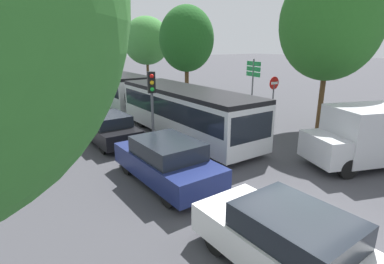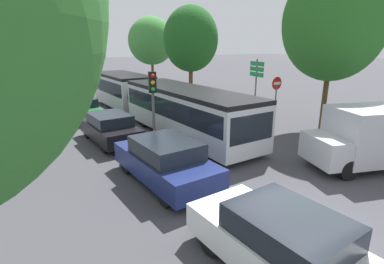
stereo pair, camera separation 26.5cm
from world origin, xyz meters
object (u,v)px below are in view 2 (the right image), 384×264
at_px(queued_car_white, 284,245).
at_px(tree_right_far, 151,42).
at_px(queued_car_black, 110,128).
at_px(white_van, 379,135).
at_px(city_bus_rear, 53,78).
at_px(tree_right_mid, 190,41).
at_px(tree_right_near, 333,25).
at_px(traffic_light, 153,93).
at_px(direction_sign_post, 256,75).
at_px(queued_car_green, 82,108).
at_px(queued_car_navy, 165,161).
at_px(articulated_bus, 155,99).
at_px(no_entry_sign, 276,94).

relative_size(queued_car_white, tree_right_far, 0.58).
distance_m(queued_car_black, white_van, 11.29).
distance_m(city_bus_rear, queued_car_white, 27.86).
distance_m(queued_car_black, tree_right_far, 19.72).
xyz_separation_m(queued_car_white, queued_car_black, (-0.24, 10.32, -0.03)).
bearing_deg(tree_right_mid, tree_right_near, -87.00).
xyz_separation_m(city_bus_rear, queued_car_black, (-0.08, -17.52, -0.72)).
bearing_deg(white_van, tree_right_near, -102.85).
relative_size(white_van, traffic_light, 1.58).
bearing_deg(direction_sign_post, queued_car_green, -16.45).
bearing_deg(queued_car_green, queued_car_white, 178.72).
relative_size(tree_right_near, tree_right_mid, 1.11).
height_order(queued_car_navy, traffic_light, traffic_light).
xyz_separation_m(queued_car_white, traffic_light, (1.22, 8.54, 1.76)).
bearing_deg(direction_sign_post, white_van, 83.20).
distance_m(queued_car_black, tree_right_mid, 13.53).
height_order(tree_right_near, tree_right_mid, tree_right_near).
relative_size(queued_car_black, direction_sign_post, 1.14).
distance_m(city_bus_rear, tree_right_far, 10.37).
relative_size(city_bus_rear, queued_car_white, 2.71).
relative_size(articulated_bus, direction_sign_post, 4.58).
bearing_deg(tree_right_far, no_entry_sign, -93.77).
distance_m(no_entry_sign, direction_sign_post, 3.45).
bearing_deg(queued_car_green, tree_right_far, -44.23).
bearing_deg(city_bus_rear, no_entry_sign, -157.45).
bearing_deg(queued_car_white, white_van, -76.92).
xyz_separation_m(queued_car_green, white_van, (7.79, -13.67, 0.56)).
xyz_separation_m(articulated_bus, city_bus_rear, (-3.43, 15.07, 0.03)).
height_order(queued_car_white, traffic_light, traffic_light).
relative_size(tree_right_near, tree_right_far, 1.16).
bearing_deg(tree_right_near, traffic_light, 166.23).
xyz_separation_m(queued_car_black, no_entry_sign, (8.64, -2.22, 1.16)).
bearing_deg(tree_right_near, tree_right_mid, 93.00).
xyz_separation_m(city_bus_rear, traffic_light, (1.38, -19.31, 1.06)).
relative_size(articulated_bus, queued_car_black, 4.01).
relative_size(queued_car_black, tree_right_mid, 0.54).
bearing_deg(white_van, direction_sign_post, -85.36).
height_order(articulated_bus, queued_car_navy, articulated_bus).
xyz_separation_m(white_van, no_entry_sign, (0.95, 6.02, 0.64)).
xyz_separation_m(city_bus_rear, tree_right_mid, (9.64, -9.04, 3.33)).
height_order(articulated_bus, tree_right_mid, tree_right_mid).
bearing_deg(traffic_light, tree_right_mid, 157.35).
distance_m(traffic_light, tree_right_mid, 13.38).
height_order(queued_car_white, queued_car_green, queued_car_white).
height_order(queued_car_white, tree_right_near, tree_right_near).
distance_m(queued_car_black, tree_right_near, 12.06).
distance_m(queued_car_black, queued_car_green, 5.42).
xyz_separation_m(white_van, tree_right_near, (2.68, 4.28, 4.17)).
bearing_deg(queued_car_navy, queued_car_green, -0.65).
distance_m(white_van, direction_sign_post, 9.49).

